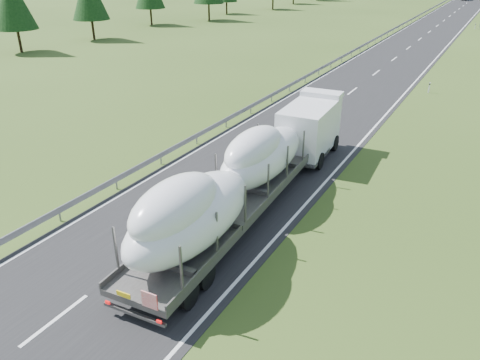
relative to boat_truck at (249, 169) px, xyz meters
The scene contains 4 objects.
ground 3.53m from the boat_truck, 148.51° to the right, with size 400.00×400.00×0.00m, color #304617.
road_surface 98.66m from the boat_truck, 91.32° to the left, with size 10.00×400.00×0.02m, color black.
guardrail 98.85m from the boat_truck, 94.40° to the left, with size 0.10×400.00×0.76m.
boat_truck is the anchor object (origin of this frame).
Camera 1 is at (12.04, -17.07, 11.74)m, focal length 35.00 mm.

